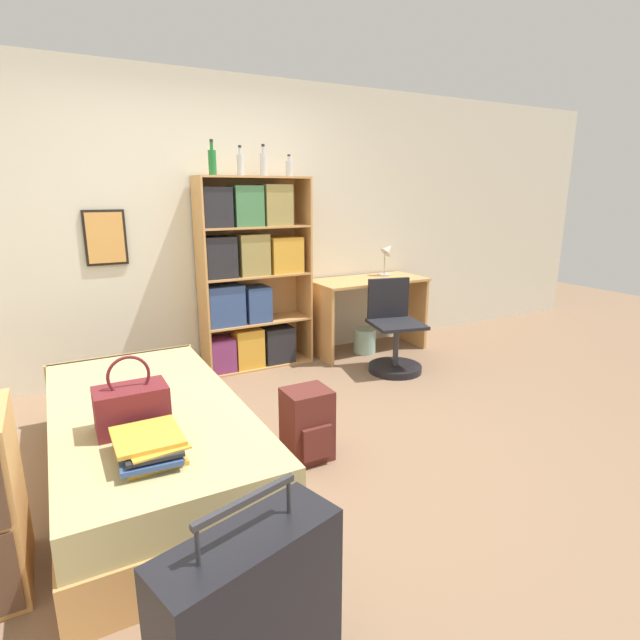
{
  "coord_description": "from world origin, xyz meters",
  "views": [
    {
      "loc": [
        -1.15,
        -2.73,
        1.61
      ],
      "look_at": [
        0.43,
        0.2,
        0.75
      ],
      "focal_mm": 28.0,
      "sensor_mm": 36.0,
      "label": 1
    }
  ],
  "objects": [
    {
      "name": "ground_plane",
      "position": [
        0.0,
        0.0,
        0.0
      ],
      "size": [
        14.0,
        14.0,
        0.0
      ],
      "primitive_type": "plane",
      "color": "#84664C"
    },
    {
      "name": "wall_back",
      "position": [
        -0.0,
        1.74,
        1.3
      ],
      "size": [
        10.0,
        0.09,
        2.6
      ],
      "color": "beige",
      "rests_on": "ground_plane"
    },
    {
      "name": "bed",
      "position": [
        -0.78,
        0.02,
        0.22
      ],
      "size": [
        1.01,
        2.04,
        0.45
      ],
      "color": "tan",
      "rests_on": "ground_plane"
    },
    {
      "name": "handbag",
      "position": [
        -0.89,
        -0.27,
        0.57
      ],
      "size": [
        0.34,
        0.21,
        0.39
      ],
      "color": "maroon",
      "rests_on": "bed"
    },
    {
      "name": "book_stack_on_bed",
      "position": [
        -0.86,
        -0.59,
        0.51
      ],
      "size": [
        0.3,
        0.38,
        0.11
      ],
      "color": "gold",
      "rests_on": "bed"
    },
    {
      "name": "suitcase",
      "position": [
        -0.74,
        -1.52,
        0.32
      ],
      "size": [
        0.63,
        0.38,
        0.76
      ],
      "color": "black",
      "rests_on": "ground_plane"
    },
    {
      "name": "bookcase",
      "position": [
        0.41,
        1.52,
        0.86
      ],
      "size": [
        1.01,
        0.33,
        1.74
      ],
      "color": "tan",
      "rests_on": "ground_plane"
    },
    {
      "name": "bottle_green",
      "position": [
        0.11,
        1.48,
        1.85
      ],
      "size": [
        0.07,
        0.07,
        0.28
      ],
      "color": "#1E6B2D",
      "rests_on": "bookcase"
    },
    {
      "name": "bottle_brown",
      "position": [
        0.37,
        1.52,
        1.84
      ],
      "size": [
        0.06,
        0.06,
        0.25
      ],
      "color": "#B7BCC1",
      "rests_on": "bookcase"
    },
    {
      "name": "bottle_clear",
      "position": [
        0.6,
        1.57,
        1.84
      ],
      "size": [
        0.06,
        0.06,
        0.27
      ],
      "color": "#B7BCC1",
      "rests_on": "bookcase"
    },
    {
      "name": "bottle_blue",
      "position": [
        0.81,
        1.48,
        1.81
      ],
      "size": [
        0.06,
        0.06,
        0.19
      ],
      "color": "#B7BCC1",
      "rests_on": "bookcase"
    },
    {
      "name": "desk",
      "position": [
        1.65,
        1.42,
        0.52
      ],
      "size": [
        1.16,
        0.56,
        0.75
      ],
      "color": "tan",
      "rests_on": "ground_plane"
    },
    {
      "name": "desk_lamp",
      "position": [
        1.95,
        1.52,
        0.98
      ],
      "size": [
        0.2,
        0.15,
        0.35
      ],
      "color": "#ADA89E",
      "rests_on": "desk"
    },
    {
      "name": "desk_chair",
      "position": [
        1.53,
        0.81,
        0.26
      ],
      "size": [
        0.53,
        0.53,
        0.84
      ],
      "color": "black",
      "rests_on": "ground_plane"
    },
    {
      "name": "backpack",
      "position": [
        0.11,
        -0.23,
        0.22
      ],
      "size": [
        0.27,
        0.27,
        0.45
      ],
      "color": "#56231E",
      "rests_on": "ground_plane"
    },
    {
      "name": "waste_bin",
      "position": [
        1.58,
        1.36,
        0.12
      ],
      "size": [
        0.23,
        0.23,
        0.25
      ],
      "color": "#99C1B2",
      "rests_on": "ground_plane"
    }
  ]
}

